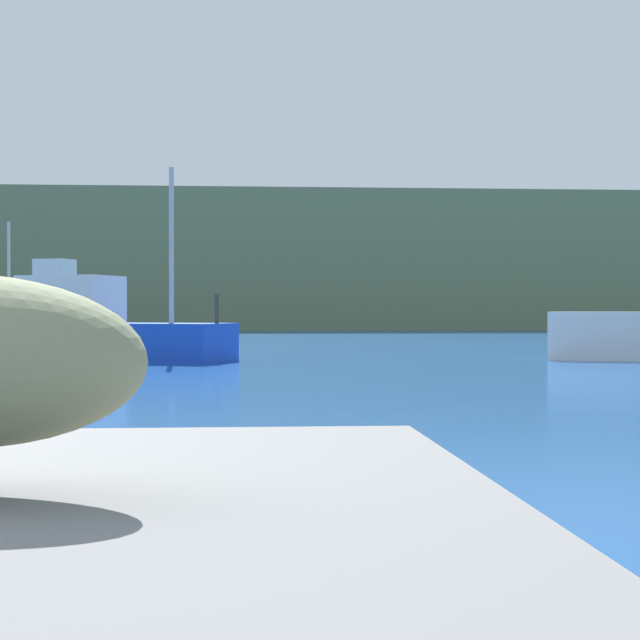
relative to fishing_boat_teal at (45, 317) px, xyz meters
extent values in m
cube|color=#6B7A51|center=(4.84, 31.40, 3.36)|extent=(140.00, 13.09, 8.75)
cube|color=teal|center=(-0.09, 0.03, -0.33)|extent=(4.95, 2.99, 1.36)
cube|color=silver|center=(0.39, -0.14, 1.25)|extent=(1.54, 1.47, 1.80)
cylinder|color=#B2B2B2|center=(-1.43, 0.51, 1.97)|extent=(0.12, 0.12, 3.24)
cube|color=blue|center=(3.68, -13.89, -0.54)|extent=(6.97, 4.56, 0.95)
cube|color=silver|center=(2.95, -13.57, 0.52)|extent=(2.71, 2.48, 1.19)
cylinder|color=#B2B2B2|center=(5.53, -14.67, 1.84)|extent=(0.12, 0.12, 3.81)
cylinder|color=#3F382D|center=(6.63, -15.15, 0.28)|extent=(0.10, 0.10, 0.70)
camera|label=1|loc=(7.04, -41.59, 0.26)|focal=61.52mm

